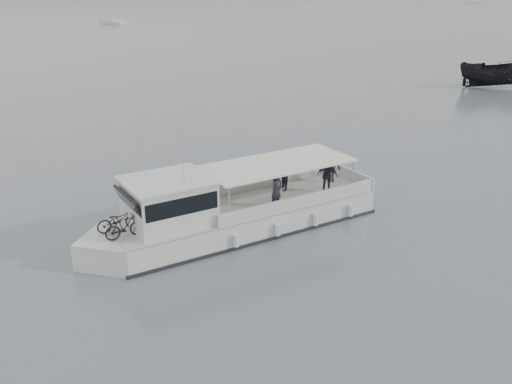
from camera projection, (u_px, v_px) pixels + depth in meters
ground at (272, 189)px, 29.40m from camera, size 1400.00×1400.00×0.00m
tour_boat at (222, 214)px, 23.95m from camera, size 13.50×3.68×5.64m
dark_motorboat at (495, 74)px, 54.98m from camera, size 7.12×5.81×2.63m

